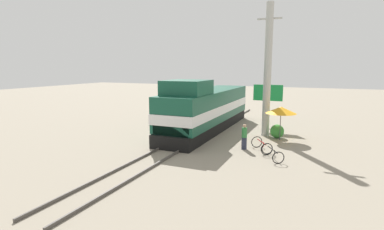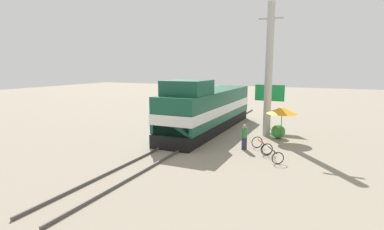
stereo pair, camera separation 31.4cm
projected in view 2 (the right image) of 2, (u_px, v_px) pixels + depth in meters
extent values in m
plane|color=gray|center=(199.00, 135.00, 23.50)|extent=(120.00, 120.00, 0.00)
cube|color=#4C4742|center=(191.00, 133.00, 23.78)|extent=(0.08, 29.84, 0.15)
cube|color=#4C4742|center=(207.00, 135.00, 23.19)|extent=(0.08, 29.84, 0.15)
cube|color=black|center=(209.00, 125.00, 25.37)|extent=(2.83, 14.23, 0.91)
cube|color=#144C38|center=(209.00, 105.00, 25.10)|extent=(3.08, 13.66, 2.46)
cube|color=white|center=(209.00, 108.00, 25.14)|extent=(3.12, 13.81, 0.70)
cube|color=white|center=(177.00, 123.00, 19.95)|extent=(2.62, 1.99, 1.35)
cube|color=#144C38|center=(187.00, 87.00, 20.99)|extent=(2.89, 3.13, 1.01)
cylinder|color=#B2B2AD|center=(269.00, 71.00, 22.51)|extent=(0.56, 0.56, 10.01)
cube|color=#B2B2AD|center=(271.00, 18.00, 21.90)|extent=(1.80, 0.12, 0.12)
cylinder|color=#4C4C4C|center=(281.00, 124.00, 21.70)|extent=(0.05, 0.05, 2.33)
cone|color=orange|center=(282.00, 110.00, 21.53)|extent=(2.20, 2.20, 0.49)
cube|color=#595959|center=(269.00, 115.00, 25.95)|extent=(0.12, 0.12, 2.40)
cube|color=#198C3F|center=(270.00, 93.00, 25.64)|extent=(2.49, 0.08, 1.38)
sphere|color=#388C38|center=(278.00, 132.00, 22.39)|extent=(1.02, 1.02, 1.02)
cube|color=#2D3347|center=(244.00, 144.00, 19.35)|extent=(0.30, 0.20, 0.80)
cylinder|color=#337F3F|center=(245.00, 133.00, 19.24)|extent=(0.34, 0.34, 0.63)
sphere|color=tan|center=(245.00, 126.00, 19.17)|extent=(0.23, 0.23, 0.23)
torus|color=black|center=(267.00, 149.00, 18.04)|extent=(0.67, 0.43, 0.76)
torus|color=black|center=(257.00, 142.00, 19.77)|extent=(0.67, 0.43, 0.76)
cube|color=#A51919|center=(262.00, 142.00, 18.87)|extent=(0.81, 1.31, 0.04)
cylinder|color=#A51919|center=(263.00, 145.00, 18.58)|extent=(0.04, 0.04, 0.32)
torus|color=black|center=(278.00, 158.00, 16.43)|extent=(0.64, 0.37, 0.70)
torus|color=black|center=(267.00, 149.00, 18.25)|extent=(0.64, 0.37, 0.70)
cube|color=black|center=(272.00, 150.00, 17.31)|extent=(0.78, 1.40, 0.04)
cylinder|color=black|center=(274.00, 153.00, 17.00)|extent=(0.04, 0.04, 0.29)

